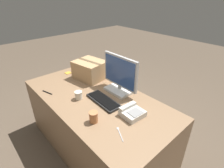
% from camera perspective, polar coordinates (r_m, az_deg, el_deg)
% --- Properties ---
extents(ground_plane, '(12.00, 12.00, 0.00)m').
position_cam_1_polar(ground_plane, '(2.41, -4.62, -19.31)').
color(ground_plane, brown).
extents(office_desk, '(1.80, 0.90, 0.75)m').
position_cam_1_polar(office_desk, '(2.15, -5.01, -12.62)').
color(office_desk, '#8C6B4C').
rests_on(office_desk, ground_plane).
extents(monitor, '(0.49, 0.24, 0.42)m').
position_cam_1_polar(monitor, '(1.94, 2.64, 2.25)').
color(monitor, white).
rests_on(monitor, office_desk).
extents(keyboard, '(0.42, 0.18, 0.03)m').
position_cam_1_polar(keyboard, '(1.83, -2.84, -5.42)').
color(keyboard, black).
rests_on(keyboard, office_desk).
extents(desk_phone, '(0.20, 0.21, 0.08)m').
position_cam_1_polar(desk_phone, '(1.65, 6.52, -9.21)').
color(desk_phone, beige).
rests_on(desk_phone, office_desk).
extents(paper_cup_left, '(0.08, 0.08, 0.09)m').
position_cam_1_polar(paper_cup_left, '(1.89, -10.87, -3.64)').
color(paper_cup_left, beige).
rests_on(paper_cup_left, office_desk).
extents(paper_cup_right, '(0.08, 0.08, 0.10)m').
position_cam_1_polar(paper_cup_right, '(1.56, -6.03, -10.68)').
color(paper_cup_right, '#BC7547').
rests_on(paper_cup_right, office_desk).
extents(spoon, '(0.15, 0.09, 0.00)m').
position_cam_1_polar(spoon, '(1.49, 2.38, -15.37)').
color(spoon, '#B2B2B7').
rests_on(spoon, office_desk).
extents(cardboard_box, '(0.42, 0.38, 0.23)m').
position_cam_1_polar(cardboard_box, '(2.29, -7.20, 4.67)').
color(cardboard_box, tan).
rests_on(cardboard_box, office_desk).
extents(pen_marker, '(0.15, 0.05, 0.01)m').
position_cam_1_polar(pen_marker, '(2.11, -20.37, -2.58)').
color(pen_marker, black).
rests_on(pen_marker, office_desk).
extents(sticky_note_pad, '(0.08, 0.08, 0.01)m').
position_cam_1_polar(sticky_note_pad, '(2.53, -14.15, 3.55)').
color(sticky_note_pad, gold).
rests_on(sticky_note_pad, office_desk).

